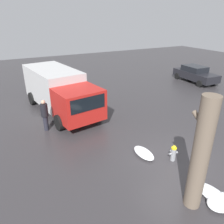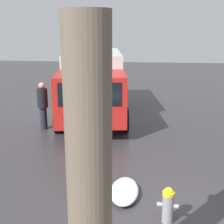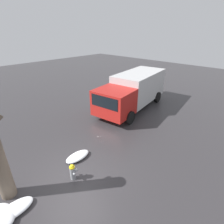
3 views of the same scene
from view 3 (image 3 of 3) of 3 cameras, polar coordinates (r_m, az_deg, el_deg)
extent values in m
plane|color=#333033|center=(8.22, -12.51, -20.39)|extent=(60.00, 60.00, 0.00)
cylinder|color=gray|center=(8.02, -12.72, -18.91)|extent=(0.22, 0.22, 0.59)
cylinder|color=yellow|center=(7.79, -12.96, -17.16)|extent=(0.23, 0.23, 0.07)
sphere|color=yellow|center=(7.77, -12.99, -16.97)|extent=(0.19, 0.19, 0.19)
cylinder|color=gray|center=(8.01, -11.69, -18.11)|extent=(0.12, 0.13, 0.11)
cylinder|color=gray|center=(8.08, -13.31, -17.87)|extent=(0.10, 0.11, 0.09)
cylinder|color=gray|center=(7.86, -12.21, -19.23)|extent=(0.10, 0.11, 0.09)
cube|color=red|center=(11.92, 0.71, 3.28)|extent=(2.52, 2.72, 1.74)
cube|color=black|center=(10.96, -2.57, 3.18)|extent=(0.32, 2.03, 0.77)
cube|color=#BCBCBC|center=(14.81, 8.82, 8.47)|extent=(5.36, 3.12, 2.24)
cylinder|color=black|center=(11.79, 5.88, -1.79)|extent=(0.93, 0.40, 0.90)
cylinder|color=black|center=(13.02, -3.45, 1.04)|extent=(0.93, 0.40, 0.90)
cylinder|color=black|center=(15.82, 14.60, 4.76)|extent=(0.93, 0.40, 0.90)
cylinder|color=black|center=(16.75, 6.84, 6.58)|extent=(0.93, 0.40, 0.90)
cylinder|color=#23232D|center=(13.68, -4.37, 2.15)|extent=(0.27, 0.27, 0.85)
cylinder|color=black|center=(13.39, -4.48, 5.22)|extent=(0.39, 0.39, 0.71)
sphere|color=tan|center=(13.23, -4.55, 7.13)|extent=(0.23, 0.23, 0.23)
ellipsoid|color=white|center=(7.80, -29.39, -26.04)|extent=(1.34, 0.68, 0.22)
ellipsoid|color=white|center=(7.79, -32.45, -26.79)|extent=(0.81, 1.16, 0.26)
ellipsoid|color=white|center=(9.09, -11.16, -14.03)|extent=(1.28, 0.64, 0.23)
camera|label=1|loc=(11.57, -63.90, 12.23)|focal=35.00mm
camera|label=2|loc=(6.46, -65.75, -9.54)|focal=50.00mm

